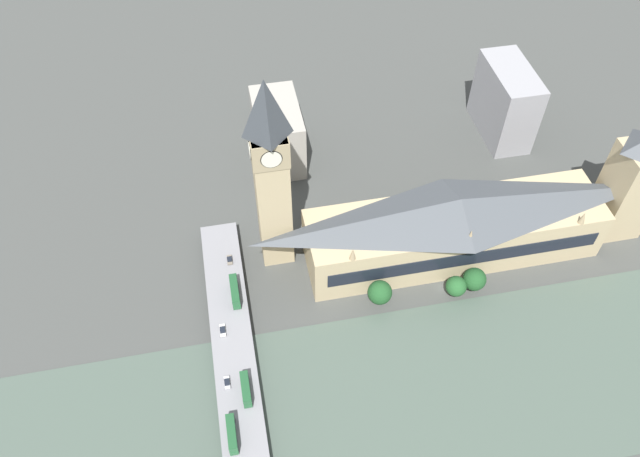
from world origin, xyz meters
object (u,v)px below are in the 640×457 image
(road_bridge, at_px, (242,421))
(parliament_hall, at_px, (455,227))
(double_decker_bus_rear, at_px, (235,291))
(car_northbound_tail, at_px, (227,383))
(double_decker_bus_mid, at_px, (246,389))
(car_northbound_mid, at_px, (223,330))
(victoria_tower, at_px, (632,183))
(double_decker_bus_lead, at_px, (232,434))
(clock_tower, at_px, (271,174))
(car_southbound_tail, at_px, (230,260))

(road_bridge, bearing_deg, parliament_hall, -57.54)
(double_decker_bus_rear, relative_size, car_northbound_tail, 2.84)
(double_decker_bus_mid, height_order, car_northbound_mid, double_decker_bus_mid)
(car_northbound_mid, distance_m, car_northbound_tail, 18.62)
(victoria_tower, xyz_separation_m, double_decker_bus_lead, (-56.84, 149.12, -15.35))
(double_decker_bus_rear, bearing_deg, double_decker_bus_lead, 172.94)
(road_bridge, bearing_deg, double_decker_bus_lead, 146.87)
(car_northbound_tail, bearing_deg, road_bridge, -166.58)
(victoria_tower, xyz_separation_m, road_bridge, (-52.16, 146.06, -18.89))
(clock_tower, xyz_separation_m, road_bridge, (-63.71, 20.05, -36.57))
(parliament_hall, relative_size, car_northbound_mid, 23.19)
(double_decker_bus_rear, bearing_deg, clock_tower, -41.04)
(double_decker_bus_rear, bearing_deg, victoria_tower, -86.78)
(clock_tower, height_order, double_decker_bus_mid, clock_tower)
(parliament_hall, relative_size, victoria_tower, 2.11)
(double_decker_bus_lead, distance_m, car_northbound_tail, 17.23)
(clock_tower, bearing_deg, car_southbound_tail, 104.14)
(victoria_tower, relative_size, double_decker_bus_lead, 4.61)
(victoria_tower, bearing_deg, road_bridge, 109.65)
(victoria_tower, xyz_separation_m, car_northbound_tail, (-39.72, 149.03, -17.29))
(car_northbound_tail, bearing_deg, car_northbound_mid, -1.20)
(car_northbound_mid, xyz_separation_m, car_northbound_tail, (-18.62, 0.39, 0.00))
(road_bridge, distance_m, car_southbound_tail, 59.38)
(road_bridge, relative_size, double_decker_bus_lead, 14.29)
(victoria_tower, bearing_deg, double_decker_bus_rear, 93.22)
(double_decker_bus_lead, xyz_separation_m, car_northbound_mid, (35.73, -0.48, -1.95))
(clock_tower, distance_m, car_northbound_mid, 52.93)
(car_southbound_tail, bearing_deg, road_bridge, 177.54)
(car_northbound_mid, distance_m, car_southbound_tail, 28.71)
(clock_tower, xyz_separation_m, car_northbound_tail, (-51.27, 23.02, -34.97))
(road_bridge, relative_size, double_decker_bus_rear, 12.91)
(clock_tower, xyz_separation_m, car_northbound_mid, (-32.66, 22.62, -34.97))
(parliament_hall, distance_m, double_decker_bus_mid, 90.97)
(parliament_hall, height_order, double_decker_bus_mid, parliament_hall)
(double_decker_bus_lead, xyz_separation_m, double_decker_bus_mid, (12.98, -5.51, -0.05))
(road_bridge, bearing_deg, car_northbound_tail, 13.42)
(road_bridge, xyz_separation_m, car_southbound_tail, (59.30, -2.55, 1.63))
(clock_tower, bearing_deg, double_decker_bus_lead, 161.33)
(double_decker_bus_rear, distance_m, car_northbound_mid, 14.34)
(clock_tower, distance_m, double_decker_bus_lead, 79.39)
(double_decker_bus_lead, relative_size, double_decker_bus_rear, 0.90)
(road_bridge, bearing_deg, car_southbound_tail, -2.46)
(parliament_hall, xyz_separation_m, double_decker_bus_mid, (-43.81, 79.47, -6.37))
(double_decker_bus_lead, distance_m, car_northbound_mid, 35.79)
(parliament_hall, height_order, road_bridge, parliament_hall)
(double_decker_bus_lead, xyz_separation_m, car_southbound_tail, (63.98, -5.61, -1.91))
(victoria_tower, height_order, car_northbound_mid, victoria_tower)
(victoria_tower, height_order, double_decker_bus_rear, victoria_tower)
(parliament_hall, relative_size, road_bridge, 0.68)
(car_southbound_tail, bearing_deg, car_northbound_tail, 173.29)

